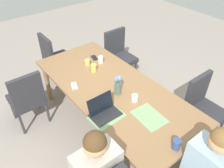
{
  "coord_description": "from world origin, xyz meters",
  "views": [
    {
      "loc": [
        1.75,
        -1.37,
        2.5
      ],
      "look_at": [
        0.0,
        0.0,
        0.77
      ],
      "focal_mm": 35.81,
      "sensor_mm": 36.0,
      "label": 1
    }
  ],
  "objects_px": {
    "chair_near_right_far": "(27,97)",
    "coffee_mug_centre_right": "(101,60)",
    "flower_vase": "(118,84)",
    "coffee_mug_near_left": "(177,144)",
    "chair_far_right_mid": "(202,105)",
    "chair_far_left_far": "(119,53)",
    "laptop_near_left_mid": "(104,111)",
    "coffee_mug_near_right": "(135,98)",
    "phone_black": "(94,58)",
    "phone_silver": "(74,86)",
    "coffee_mug_centre_left": "(87,62)",
    "coffee_mug_far_left": "(94,68)",
    "chair_head_left_right_near": "(54,56)",
    "dining_table": "(112,91)"
  },
  "relations": [
    {
      "from": "chair_near_right_far",
      "to": "coffee_mug_centre_right",
      "type": "distance_m",
      "value": 1.15
    },
    {
      "from": "flower_vase",
      "to": "coffee_mug_near_left",
      "type": "distance_m",
      "value": 0.96
    },
    {
      "from": "flower_vase",
      "to": "chair_far_right_mid",
      "type": "bearing_deg",
      "value": 54.0
    },
    {
      "from": "chair_far_left_far",
      "to": "coffee_mug_near_left",
      "type": "height_order",
      "value": "chair_far_left_far"
    },
    {
      "from": "coffee_mug_near_left",
      "to": "laptop_near_left_mid",
      "type": "bearing_deg",
      "value": -160.46
    },
    {
      "from": "flower_vase",
      "to": "coffee_mug_near_right",
      "type": "height_order",
      "value": "flower_vase"
    },
    {
      "from": "coffee_mug_near_left",
      "to": "coffee_mug_centre_right",
      "type": "bearing_deg",
      "value": 169.14
    },
    {
      "from": "phone_black",
      "to": "phone_silver",
      "type": "height_order",
      "value": "same"
    },
    {
      "from": "chair_far_left_far",
      "to": "coffee_mug_near_right",
      "type": "relative_size",
      "value": 10.84
    },
    {
      "from": "chair_far_left_far",
      "to": "phone_black",
      "type": "xyz_separation_m",
      "value": [
        0.18,
        -0.63,
        0.23
      ]
    },
    {
      "from": "chair_near_right_far",
      "to": "coffee_mug_near_right",
      "type": "relative_size",
      "value": 10.84
    },
    {
      "from": "coffee_mug_near_right",
      "to": "coffee_mug_centre_left",
      "type": "xyz_separation_m",
      "value": [
        -1.0,
        -0.01,
        0.0
      ]
    },
    {
      "from": "chair_far_left_far",
      "to": "flower_vase",
      "type": "bearing_deg",
      "value": -40.01
    },
    {
      "from": "flower_vase",
      "to": "laptop_near_left_mid",
      "type": "bearing_deg",
      "value": -62.49
    },
    {
      "from": "coffee_mug_far_left",
      "to": "phone_black",
      "type": "height_order",
      "value": "coffee_mug_far_left"
    },
    {
      "from": "chair_head_left_right_near",
      "to": "dining_table",
      "type": "bearing_deg",
      "value": 3.43
    },
    {
      "from": "chair_far_right_mid",
      "to": "coffee_mug_near_right",
      "type": "distance_m",
      "value": 0.96
    },
    {
      "from": "coffee_mug_centre_left",
      "to": "coffee_mug_near_right",
      "type": "bearing_deg",
      "value": 0.51
    },
    {
      "from": "laptop_near_left_mid",
      "to": "coffee_mug_near_left",
      "type": "xyz_separation_m",
      "value": [
        0.78,
        0.28,
        0.01
      ]
    },
    {
      "from": "chair_head_left_right_near",
      "to": "laptop_near_left_mid",
      "type": "bearing_deg",
      "value": -8.5
    },
    {
      "from": "coffee_mug_centre_left",
      "to": "coffee_mug_centre_right",
      "type": "height_order",
      "value": "coffee_mug_centre_right"
    },
    {
      "from": "coffee_mug_near_right",
      "to": "phone_silver",
      "type": "relative_size",
      "value": 0.55
    },
    {
      "from": "flower_vase",
      "to": "coffee_mug_near_right",
      "type": "xyz_separation_m",
      "value": [
        0.22,
        0.08,
        -0.11
      ]
    },
    {
      "from": "dining_table",
      "to": "laptop_near_left_mid",
      "type": "bearing_deg",
      "value": -48.68
    },
    {
      "from": "phone_black",
      "to": "chair_head_left_right_near",
      "type": "bearing_deg",
      "value": 36.57
    },
    {
      "from": "chair_near_right_far",
      "to": "dining_table",
      "type": "bearing_deg",
      "value": 48.92
    },
    {
      "from": "coffee_mug_near_right",
      "to": "coffee_mug_centre_left",
      "type": "bearing_deg",
      "value": -179.49
    },
    {
      "from": "coffee_mug_near_right",
      "to": "coffee_mug_far_left",
      "type": "relative_size",
      "value": 0.77
    },
    {
      "from": "dining_table",
      "to": "chair_near_right_far",
      "type": "relative_size",
      "value": 2.64
    },
    {
      "from": "coffee_mug_far_left",
      "to": "phone_silver",
      "type": "bearing_deg",
      "value": -72.33
    },
    {
      "from": "chair_far_right_mid",
      "to": "coffee_mug_centre_left",
      "type": "relative_size",
      "value": 10.82
    },
    {
      "from": "chair_far_left_far",
      "to": "coffee_mug_centre_left",
      "type": "xyz_separation_m",
      "value": [
        0.28,
        -0.82,
        0.27
      ]
    },
    {
      "from": "chair_near_right_far",
      "to": "coffee_mug_centre_left",
      "type": "relative_size",
      "value": 10.82
    },
    {
      "from": "coffee_mug_near_right",
      "to": "phone_silver",
      "type": "distance_m",
      "value": 0.8
    },
    {
      "from": "chair_head_left_right_near",
      "to": "phone_silver",
      "type": "distance_m",
      "value": 1.25
    },
    {
      "from": "chair_far_right_mid",
      "to": "coffee_mug_near_right",
      "type": "xyz_separation_m",
      "value": [
        -0.43,
        -0.82,
        0.27
      ]
    },
    {
      "from": "dining_table",
      "to": "chair_head_left_right_near",
      "type": "height_order",
      "value": "chair_head_left_right_near"
    },
    {
      "from": "coffee_mug_far_left",
      "to": "chair_near_right_far",
      "type": "bearing_deg",
      "value": -109.86
    },
    {
      "from": "chair_head_left_right_near",
      "to": "coffee_mug_centre_left",
      "type": "height_order",
      "value": "chair_head_left_right_near"
    },
    {
      "from": "chair_head_left_right_near",
      "to": "coffee_mug_centre_left",
      "type": "xyz_separation_m",
      "value": [
        0.88,
        0.13,
        0.27
      ]
    },
    {
      "from": "coffee_mug_centre_left",
      "to": "phone_silver",
      "type": "distance_m",
      "value": 0.52
    },
    {
      "from": "coffee_mug_near_left",
      "to": "coffee_mug_centre_left",
      "type": "height_order",
      "value": "coffee_mug_near_left"
    },
    {
      "from": "phone_black",
      "to": "phone_silver",
      "type": "relative_size",
      "value": 1.0
    },
    {
      "from": "coffee_mug_near_left",
      "to": "phone_black",
      "type": "height_order",
      "value": "coffee_mug_near_left"
    },
    {
      "from": "chair_far_left_far",
      "to": "coffee_mug_centre_right",
      "type": "relative_size",
      "value": 8.91
    },
    {
      "from": "dining_table",
      "to": "coffee_mug_far_left",
      "type": "distance_m",
      "value": 0.45
    },
    {
      "from": "chair_far_left_far",
      "to": "chair_head_left_right_near",
      "type": "bearing_deg",
      "value": -122.37
    },
    {
      "from": "flower_vase",
      "to": "coffee_mug_centre_right",
      "type": "relative_size",
      "value": 2.79
    },
    {
      "from": "dining_table",
      "to": "chair_far_left_far",
      "type": "relative_size",
      "value": 2.64
    },
    {
      "from": "chair_head_left_right_near",
      "to": "coffee_mug_far_left",
      "type": "relative_size",
      "value": 8.31
    }
  ]
}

